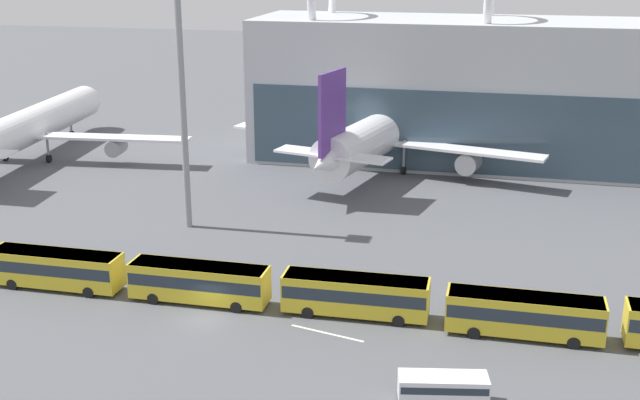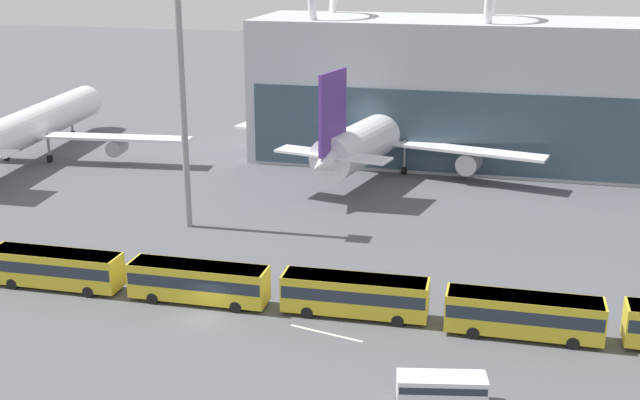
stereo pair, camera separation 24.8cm
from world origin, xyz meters
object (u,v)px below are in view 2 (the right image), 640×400
object	(u,v)px
airliner_at_gate_near	(27,127)
shuttle_bus_2	(355,293)
service_van_foreground	(442,387)
airliner_at_gate_far	(383,132)
shuttle_bus_3	(524,313)
shuttle_bus_1	(199,280)
floodlight_mast	(182,89)
shuttle_bus_0	(56,267)

from	to	relation	value
airliner_at_gate_near	shuttle_bus_2	distance (m)	66.72
airliner_at_gate_near	service_van_foreground	xyz separation A→B (m)	(62.38, -50.45, -3.52)
airliner_at_gate_far	shuttle_bus_3	world-z (taller)	airliner_at_gate_far
shuttle_bus_1	service_van_foreground	bearing A→B (deg)	-27.71
shuttle_bus_3	floodlight_mast	bearing A→B (deg)	152.37
airliner_at_gate_near	airliner_at_gate_far	size ratio (longest dim) A/B	1.09
shuttle_bus_1	floodlight_mast	distance (m)	23.67
shuttle_bus_0	airliner_at_gate_far	bearing A→B (deg)	64.51
floodlight_mast	shuttle_bus_1	bearing A→B (deg)	-65.36
airliner_at_gate_far	shuttle_bus_2	bearing A→B (deg)	-160.73
floodlight_mast	airliner_at_gate_far	bearing A→B (deg)	58.67
airliner_at_gate_far	shuttle_bus_0	distance (m)	50.75
shuttle_bus_1	service_van_foreground	distance (m)	24.33
shuttle_bus_2	shuttle_bus_3	size ratio (longest dim) A/B	1.00
airliner_at_gate_far	floodlight_mast	world-z (taller)	floodlight_mast
service_van_foreground	floodlight_mast	distance (m)	43.96
airliner_at_gate_near	airliner_at_gate_far	bearing A→B (deg)	-88.10
airliner_at_gate_far	shuttle_bus_1	xyz separation A→B (m)	(-8.57, -45.59, -3.17)
shuttle_bus_1	service_van_foreground	size ratio (longest dim) A/B	1.94
shuttle_bus_1	airliner_at_gate_near	bearing A→B (deg)	136.10
shuttle_bus_0	shuttle_bus_3	bearing A→B (deg)	0.01
shuttle_bus_1	floodlight_mast	size ratio (longest dim) A/B	0.46
airliner_at_gate_near	shuttle_bus_1	xyz separation A→B (m)	(40.84, -39.17, -2.75)
airliner_at_gate_near	shuttle_bus_1	distance (m)	56.65
service_van_foreground	floodlight_mast	world-z (taller)	floodlight_mast
shuttle_bus_0	service_van_foreground	bearing A→B (deg)	-17.57
shuttle_bus_3	shuttle_bus_1	bearing A→B (deg)	179.33
shuttle_bus_1	shuttle_bus_2	size ratio (longest dim) A/B	1.00
shuttle_bus_3	service_van_foreground	xyz separation A→B (m)	(-5.30, -11.08, -0.77)
airliner_at_gate_near	shuttle_bus_1	bearing A→B (deg)	-139.31
airliner_at_gate_near	shuttle_bus_0	size ratio (longest dim) A/B	3.95
shuttle_bus_0	shuttle_bus_2	world-z (taller)	same
airliner_at_gate_near	shuttle_bus_1	size ratio (longest dim) A/B	3.96
service_van_foreground	floodlight_mast	bearing A→B (deg)	-55.22
airliner_at_gate_far	service_van_foreground	world-z (taller)	airliner_at_gate_far
shuttle_bus_3	service_van_foreground	world-z (taller)	shuttle_bus_3
shuttle_bus_1	shuttle_bus_3	bearing A→B (deg)	-0.51
shuttle_bus_3	airliner_at_gate_far	bearing A→B (deg)	111.50
airliner_at_gate_far	shuttle_bus_1	distance (m)	46.50
shuttle_bus_2	service_van_foreground	bearing A→B (deg)	-56.49
airliner_at_gate_far	shuttle_bus_2	distance (m)	45.52
airliner_at_gate_near	shuttle_bus_0	distance (m)	47.92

